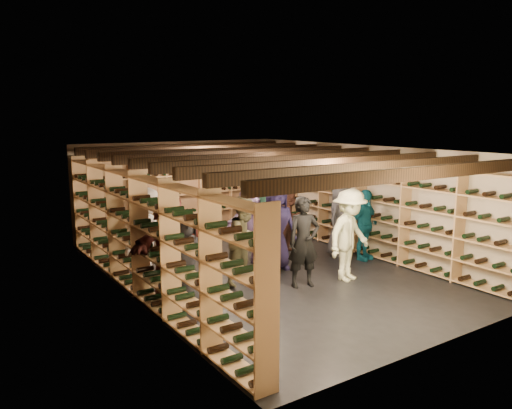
{
  "coord_description": "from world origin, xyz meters",
  "views": [
    {
      "loc": [
        -5.43,
        -7.87,
        3.0
      ],
      "look_at": [
        -0.1,
        0.2,
        1.31
      ],
      "focal_mm": 35.0,
      "sensor_mm": 36.0,
      "label": 1
    }
  ],
  "objects": [
    {
      "name": "person_10",
      "position": [
        0.73,
        1.09,
        0.88
      ],
      "size": [
        1.03,
        0.44,
        1.75
      ],
      "primitive_type": "imported",
      "rotation": [
        0.0,
        0.0,
        0.02
      ],
      "color": "#27523E",
      "rests_on": "ground"
    },
    {
      "name": "person_0",
      "position": [
        -2.18,
        -0.93,
        0.79
      ],
      "size": [
        0.86,
        0.65,
        1.58
      ],
      "primitive_type": "imported",
      "rotation": [
        0.0,
        0.0,
        -0.2
      ],
      "color": "black",
      "rests_on": "ground"
    },
    {
      "name": "person_6",
      "position": [
        0.24,
        -0.01,
        0.87
      ],
      "size": [
        0.94,
        0.71,
        1.73
      ],
      "primitive_type": "imported",
      "rotation": [
        0.0,
        0.0,
        -0.21
      ],
      "color": "#211B43",
      "rests_on": "ground"
    },
    {
      "name": "wine_rack_right",
      "position": [
        2.57,
        0.0,
        1.08
      ],
      "size": [
        0.32,
        7.5,
        2.15
      ],
      "color": "tan",
      "rests_on": "ground"
    },
    {
      "name": "person_9",
      "position": [
        -2.1,
        0.91,
        0.86
      ],
      "size": [
        1.26,
        0.99,
        1.71
      ],
      "primitive_type": "imported",
      "rotation": [
        0.0,
        0.0,
        0.37
      ],
      "color": "beige",
      "rests_on": "ground"
    },
    {
      "name": "person_12",
      "position": [
        1.97,
        -0.0,
        0.82
      ],
      "size": [
        0.92,
        0.75,
        1.64
      ],
      "primitive_type": "imported",
      "rotation": [
        0.0,
        0.0,
        0.32
      ],
      "color": "#353439",
      "rests_on": "ground"
    },
    {
      "name": "person_2",
      "position": [
        -0.76,
        -0.46,
        0.81
      ],
      "size": [
        0.93,
        0.81,
        1.63
      ],
      "primitive_type": "imported",
      "rotation": [
        0.0,
        0.0,
        0.29
      ],
      "color": "brown",
      "rests_on": "ground"
    },
    {
      "name": "crate_stack_right",
      "position": [
        0.54,
        1.73,
        0.34
      ],
      "size": [
        0.58,
        0.48,
        0.68
      ],
      "rotation": [
        0.0,
        0.0,
        -0.34
      ],
      "color": "#A98059",
      "rests_on": "ground"
    },
    {
      "name": "person_5",
      "position": [
        -2.18,
        -0.35,
        0.9
      ],
      "size": [
        1.74,
        0.86,
        1.79
      ],
      "primitive_type": "imported",
      "rotation": [
        0.0,
        0.0,
        0.21
      ],
      "color": "maroon",
      "rests_on": "ground"
    },
    {
      "name": "person_1",
      "position": [
        0.03,
        -1.15,
        0.82
      ],
      "size": [
        0.68,
        0.53,
        1.64
      ],
      "primitive_type": "imported",
      "rotation": [
        0.0,
        0.0,
        -0.25
      ],
      "color": "black",
      "rests_on": "ground"
    },
    {
      "name": "person_3",
      "position": [
        0.96,
        -1.34,
        0.86
      ],
      "size": [
        1.23,
        0.88,
        1.72
      ],
      "primitive_type": "imported",
      "rotation": [
        0.0,
        0.0,
        0.23
      ],
      "color": "beige",
      "rests_on": "ground"
    },
    {
      "name": "wine_rack_left",
      "position": [
        -2.57,
        0.0,
        1.08
      ],
      "size": [
        0.32,
        7.5,
        2.15
      ],
      "color": "tan",
      "rests_on": "ground"
    },
    {
      "name": "ceiling",
      "position": [
        0.0,
        0.0,
        2.4
      ],
      "size": [
        5.5,
        8.0,
        0.01
      ],
      "primitive_type": "cube",
      "color": "beige",
      "rests_on": "walls"
    },
    {
      "name": "person_11",
      "position": [
        -0.09,
        0.43,
        0.83
      ],
      "size": [
        1.59,
        0.72,
        1.65
      ],
      "primitive_type": "imported",
      "rotation": [
        0.0,
        0.0,
        0.15
      ],
      "color": "slate",
      "rests_on": "ground"
    },
    {
      "name": "crate_stack_left",
      "position": [
        -0.85,
        2.65,
        0.42
      ],
      "size": [
        0.52,
        0.36,
        0.85
      ],
      "rotation": [
        0.0,
        0.0,
        0.06
      ],
      "color": "#A98059",
      "rests_on": "ground"
    },
    {
      "name": "person_4",
      "position": [
        2.18,
        -0.51,
        0.76
      ],
      "size": [
        0.94,
        0.52,
        1.52
      ],
      "primitive_type": "imported",
      "rotation": [
        0.0,
        0.0,
        0.18
      ],
      "color": "#10576C",
      "rests_on": "ground"
    },
    {
      "name": "person_8",
      "position": [
        1.21,
        0.79,
        0.75
      ],
      "size": [
        0.84,
        0.72,
        1.5
      ],
      "primitive_type": "imported",
      "rotation": [
        0.0,
        0.0,
        0.24
      ],
      "color": "#412219",
      "rests_on": "ground"
    },
    {
      "name": "ceiling_joists",
      "position": [
        0.0,
        0.0,
        2.26
      ],
      "size": [
        5.4,
        7.12,
        0.18
      ],
      "color": "black",
      "rests_on": "ground"
    },
    {
      "name": "crate_loose",
      "position": [
        1.4,
        1.98,
        0.09
      ],
      "size": [
        0.59,
        0.49,
        0.17
      ],
      "primitive_type": "cube",
      "rotation": [
        0.0,
        0.0,
        0.38
      ],
      "color": "#A98059",
      "rests_on": "ground"
    },
    {
      "name": "ground",
      "position": [
        0.0,
        0.0,
        0.0
      ],
      "size": [
        8.0,
        8.0,
        0.0
      ],
      "primitive_type": "plane",
      "color": "black",
      "rests_on": "ground"
    },
    {
      "name": "walls",
      "position": [
        0.0,
        0.0,
        1.2
      ],
      "size": [
        5.52,
        8.02,
        2.4
      ],
      "color": "#BCAA92",
      "rests_on": "ground"
    },
    {
      "name": "wine_rack_back",
      "position": [
        0.0,
        3.83,
        1.07
      ],
      "size": [
        4.7,
        0.3,
        2.15
      ],
      "color": "tan",
      "rests_on": "ground"
    }
  ]
}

